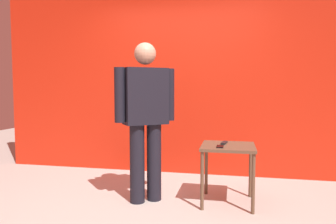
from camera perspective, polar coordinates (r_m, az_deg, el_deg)
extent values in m
plane|color=#B7B2A8|center=(3.17, -3.56, -18.53)|extent=(12.00, 12.00, 0.00)
cube|color=red|center=(4.57, 1.95, 9.37)|extent=(5.40, 0.12, 3.27)
cylinder|color=black|center=(3.41, -5.65, -9.37)|extent=(0.22, 0.22, 0.85)
cylinder|color=black|center=(3.48, -2.57, -9.10)|extent=(0.22, 0.22, 0.85)
cube|color=black|center=(3.35, -4.16, 2.89)|extent=(0.51, 0.45, 0.60)
cube|color=red|center=(3.46, -4.83, 3.42)|extent=(0.11, 0.08, 0.50)
cube|color=#384C99|center=(3.47, -4.86, 3.13)|extent=(0.04, 0.03, 0.46)
cylinder|color=black|center=(3.27, -8.81, 3.08)|extent=(0.16, 0.16, 0.57)
cylinder|color=black|center=(3.45, 0.23, 3.19)|extent=(0.16, 0.16, 0.57)
sphere|color=tan|center=(3.37, -4.20, 10.59)|extent=(0.23, 0.23, 0.23)
cube|color=brown|center=(3.39, 10.93, -6.22)|extent=(0.56, 0.56, 0.03)
cylinder|color=brown|center=(3.24, 6.26, -12.40)|extent=(0.04, 0.04, 0.60)
cylinder|color=brown|center=(3.23, 15.32, -12.56)|extent=(0.04, 0.04, 0.60)
cylinder|color=brown|center=(3.72, 7.01, -10.23)|extent=(0.04, 0.04, 0.60)
cylinder|color=brown|center=(3.71, 14.84, -10.36)|extent=(0.04, 0.04, 0.60)
cube|color=black|center=(3.27, 9.50, -6.23)|extent=(0.07, 0.14, 0.01)
cube|color=black|center=(3.47, 10.23, -5.55)|extent=(0.07, 0.17, 0.02)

